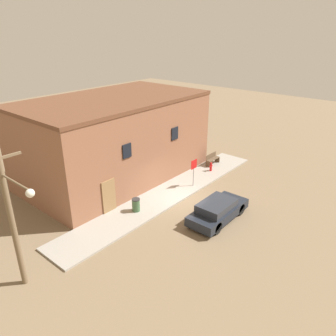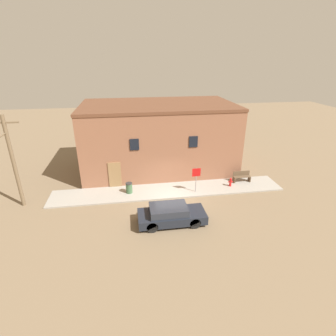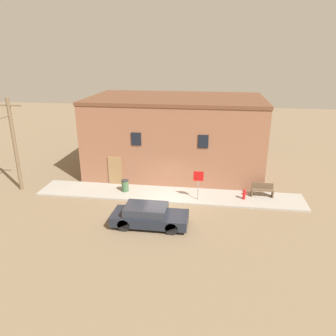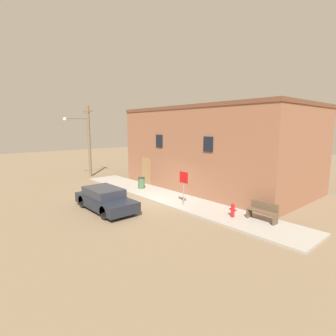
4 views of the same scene
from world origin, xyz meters
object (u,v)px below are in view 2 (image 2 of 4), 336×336
Objects in this scene: stop_sign at (196,176)px; parked_car at (171,215)px; trash_bin at (129,188)px; utility_pole at (11,160)px; fire_hydrant at (230,182)px; bench at (242,177)px.

stop_sign reaches higher than parked_car.
trash_bin is 8.16m from utility_pole.
fire_hydrant is 0.17× the size of parked_car.
fire_hydrant is at bearing -151.43° from bench.
trash_bin is at bearing 120.78° from parked_car.
utility_pole is (-16.93, -1.21, 3.04)m from bench.
parked_car reaches higher than trash_bin.
trash_bin reaches higher than fire_hydrant.
fire_hydrant is 8.15m from trash_bin.
utility_pole is (-12.66, -0.04, 2.10)m from stop_sign.
trash_bin is at bearing 178.94° from fire_hydrant.
stop_sign is at bearing -7.21° from trash_bin.
fire_hydrant is 0.11× the size of utility_pole.
parked_car is at bearing -19.63° from utility_pole.
utility_pole is at bearing 160.37° from parked_car.
utility_pole is 11.12m from parked_car.
bench is 8.36m from parked_car.
parked_car reaches higher than bench.
fire_hydrant is at bearing 36.44° from parked_car.
bench is at bearing 3.21° from trash_bin.
bench is 1.75× the size of trash_bin.
bench is 17.24m from utility_pole.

